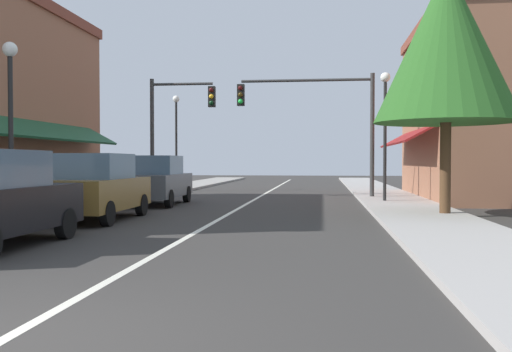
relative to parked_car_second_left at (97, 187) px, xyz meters
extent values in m
plane|color=#33302D|center=(3.19, 8.05, -0.88)|extent=(80.00, 80.00, 0.00)
cube|color=gray|center=(-2.31, 8.05, -0.82)|extent=(2.60, 56.00, 0.12)
cube|color=#A39E99|center=(8.69, 8.05, -0.82)|extent=(2.60, 56.00, 0.12)
cube|color=silver|center=(3.19, 8.05, -0.88)|extent=(0.14, 52.00, 0.01)
cube|color=slate|center=(-3.67, 2.05, 0.52)|extent=(0.08, 10.64, 1.80)
cube|color=#194C2D|center=(-3.06, 2.05, 1.72)|extent=(1.27, 11.76, 0.73)
cube|color=slate|center=(-3.67, 5.13, 4.04)|extent=(0.08, 1.10, 1.30)
cube|color=#8E5B42|center=(12.63, 10.05, 2.60)|extent=(5.28, 10.00, 6.96)
cube|color=brown|center=(12.63, 10.05, 6.28)|extent=(5.48, 10.20, 0.40)
cube|color=slate|center=(10.05, 10.05, 0.52)|extent=(0.08, 7.60, 1.80)
cube|color=maroon|center=(9.44, 10.05, 1.72)|extent=(1.27, 8.40, 0.73)
cube|color=slate|center=(10.05, 7.85, 4.13)|extent=(0.08, 1.10, 1.30)
cube|color=slate|center=(10.05, 12.25, 4.13)|extent=(0.08, 1.10, 1.30)
cylinder|color=black|center=(0.82, -3.53, -0.57)|extent=(0.20, 0.62, 0.62)
cube|color=brown|center=(0.00, 0.03, -0.17)|extent=(1.79, 4.13, 0.80)
cube|color=slate|center=(0.00, -0.07, 0.56)|extent=(1.55, 2.03, 0.66)
cylinder|color=black|center=(-0.81, 1.36, -0.57)|extent=(0.21, 0.62, 0.62)
cylinder|color=black|center=(0.77, 1.39, -0.57)|extent=(0.21, 0.62, 0.62)
cylinder|color=black|center=(-0.77, -1.34, -0.57)|extent=(0.21, 0.62, 0.62)
cylinder|color=black|center=(0.81, -1.31, -0.57)|extent=(0.21, 0.62, 0.62)
cube|color=#4C5156|center=(0.02, 5.39, -0.17)|extent=(1.81, 4.14, 0.80)
cube|color=slate|center=(0.02, 5.29, 0.56)|extent=(1.56, 2.03, 0.66)
cylinder|color=black|center=(-0.80, 6.72, -0.57)|extent=(0.21, 0.62, 0.62)
cylinder|color=black|center=(0.78, 6.76, -0.57)|extent=(0.21, 0.62, 0.62)
cylinder|color=black|center=(-0.74, 4.02, -0.57)|extent=(0.21, 0.62, 0.62)
cylinder|color=black|center=(0.84, 4.05, -0.57)|extent=(0.21, 0.62, 0.62)
cylinder|color=#333333|center=(7.99, 9.34, 1.72)|extent=(0.18, 0.18, 5.20)
cylinder|color=#333333|center=(5.26, 9.34, 4.07)|extent=(5.46, 0.12, 0.12)
cube|color=black|center=(2.53, 9.16, 3.47)|extent=(0.30, 0.24, 0.90)
sphere|color=#420F0F|center=(2.53, 9.03, 3.75)|extent=(0.20, 0.20, 0.20)
sphere|color=#3D2D0C|center=(2.53, 9.03, 3.47)|extent=(0.20, 0.20, 0.20)
sphere|color=green|center=(2.53, 9.03, 3.19)|extent=(0.20, 0.20, 0.20)
cylinder|color=#333333|center=(-1.61, 10.08, 1.74)|extent=(0.18, 0.18, 5.24)
cylinder|color=#333333|center=(-0.24, 10.08, 4.11)|extent=(2.75, 0.12, 0.12)
cube|color=black|center=(1.14, 9.90, 3.51)|extent=(0.30, 0.24, 0.90)
sphere|color=#420F0F|center=(1.14, 9.77, 3.79)|extent=(0.20, 0.20, 0.20)
sphere|color=yellow|center=(1.14, 9.77, 3.51)|extent=(0.20, 0.20, 0.20)
sphere|color=#0C3316|center=(1.14, 9.77, 3.23)|extent=(0.20, 0.20, 0.20)
cylinder|color=black|center=(-1.63, -1.32, 1.18)|extent=(0.12, 0.12, 4.12)
sphere|color=white|center=(-1.63, -1.32, 3.42)|extent=(0.36, 0.36, 0.36)
cylinder|color=black|center=(8.23, 6.81, 1.36)|extent=(0.12, 0.12, 4.47)
sphere|color=white|center=(8.23, 6.81, 3.77)|extent=(0.36, 0.36, 0.36)
cylinder|color=black|center=(-1.74, 14.70, 1.46)|extent=(0.12, 0.12, 4.68)
sphere|color=white|center=(-1.74, 14.70, 3.99)|extent=(0.36, 0.36, 0.36)
cylinder|color=#4C331E|center=(9.36, 1.92, 0.74)|extent=(0.30, 0.30, 3.24)
cone|color=#285B21|center=(9.36, 1.92, 3.96)|extent=(3.98, 3.98, 4.38)
camera|label=1|loc=(5.96, -14.26, 0.69)|focal=39.39mm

